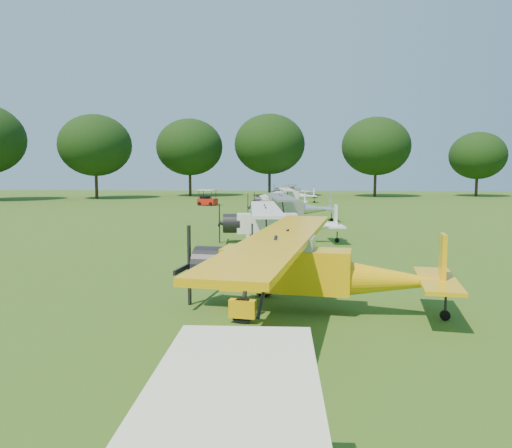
{
  "coord_description": "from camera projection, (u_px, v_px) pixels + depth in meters",
  "views": [
    {
      "loc": [
        0.45,
        -22.22,
        4.0
      ],
      "look_at": [
        -1.0,
        2.1,
        1.4
      ],
      "focal_mm": 35.0,
      "sensor_mm": 36.0,
      "label": 1
    }
  ],
  "objects": [
    {
      "name": "ground",
      "position": [
        275.0,
        260.0,
        22.51
      ],
      "size": [
        160.0,
        160.0,
        0.0
      ],
      "primitive_type": "plane",
      "color": "#2A4C13",
      "rests_on": "ground"
    },
    {
      "name": "tree_belt",
      "position": [
        358.0,
        78.0,
        21.61
      ],
      "size": [
        137.36,
        130.27,
        14.52
      ],
      "color": "#301E12",
      "rests_on": "ground"
    },
    {
      "name": "aircraft_3",
      "position": [
        276.0,
        220.0,
        27.78
      ],
      "size": [
        6.95,
        11.08,
        2.18
      ],
      "rotation": [
        0.0,
        0.0,
        0.07
      ],
      "color": "white",
      "rests_on": "ground"
    },
    {
      "name": "aircraft_7",
      "position": [
        293.0,
        190.0,
        74.53
      ],
      "size": [
        6.42,
        10.2,
        2.0
      ],
      "rotation": [
        0.0,
        0.0,
        -0.12
      ],
      "color": "silver",
      "rests_on": "ground"
    },
    {
      "name": "aircraft_5",
      "position": [
        279.0,
        199.0,
        52.14
      ],
      "size": [
        5.8,
        9.2,
        1.81
      ],
      "rotation": [
        0.0,
        0.0,
        -0.15
      ],
      "color": "white",
      "rests_on": "ground"
    },
    {
      "name": "aircraft_6",
      "position": [
        291.0,
        194.0,
        63.02
      ],
      "size": [
        6.09,
        9.71,
        1.91
      ],
      "rotation": [
        0.0,
        0.0,
        0.08
      ],
      "color": "white",
      "rests_on": "ground"
    },
    {
      "name": "aircraft_2",
      "position": [
        306.0,
        263.0,
        14.08
      ],
      "size": [
        7.71,
        12.22,
        2.4
      ],
      "rotation": [
        0.0,
        0.0,
        -0.16
      ],
      "color": "#F1B00A",
      "rests_on": "ground"
    },
    {
      "name": "aircraft_4",
      "position": [
        288.0,
        205.0,
        39.64
      ],
      "size": [
        7.11,
        11.3,
        2.22
      ],
      "rotation": [
        0.0,
        0.0,
        0.11
      ],
      "color": "silver",
      "rests_on": "ground"
    },
    {
      "name": "golf_cart",
      "position": [
        207.0,
        200.0,
        57.95
      ],
      "size": [
        2.43,
        1.92,
        1.83
      ],
      "rotation": [
        0.0,
        0.0,
        -0.35
      ],
      "color": "red",
      "rests_on": "ground"
    }
  ]
}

